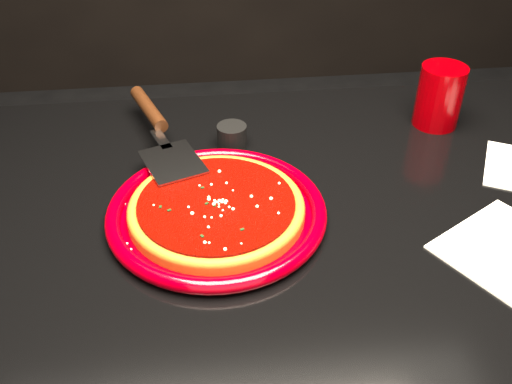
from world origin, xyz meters
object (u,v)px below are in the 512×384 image
plate (217,212)px  ramekin (232,136)px  pizza_server (161,130)px  cup (439,96)px  table (284,378)px

plate → ramekin: bearing=79.1°
pizza_server → cup: bearing=-15.7°
plate → ramekin: 0.20m
plate → ramekin: (0.04, 0.19, 0.01)m
table → ramekin: ramekin is taller
ramekin → table: bearing=-71.5°
plate → cup: 0.47m
table → pizza_server: pizza_server is taller
pizza_server → plate: bearing=-87.0°
pizza_server → cup: size_ratio=3.11×
plate → ramekin: ramekin is taller
cup → pizza_server: bearing=-175.6°
plate → cup: size_ratio=2.85×
table → plate: bearing=170.8°
plate → cup: bearing=29.0°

